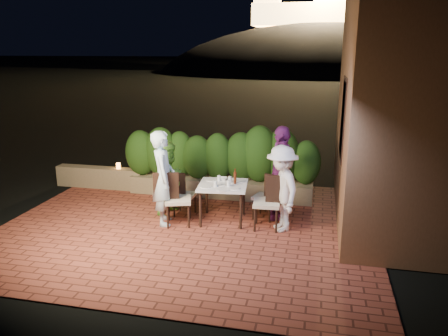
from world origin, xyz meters
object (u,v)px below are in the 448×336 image
(dining_table, at_px, (223,203))
(diner_green, at_px, (170,178))
(parapet_lamp, at_px, (118,166))
(chair_left_front, at_px, (178,199))
(diner_blue, at_px, (163,178))
(chair_right_back, at_px, (265,196))
(beer_bottle, at_px, (235,176))
(diner_purple, at_px, (281,173))
(diner_white, at_px, (282,189))
(chair_right_front, at_px, (267,202))
(chair_left_back, at_px, (185,194))
(bowl, at_px, (223,179))

(dining_table, height_order, diner_green, diner_green)
(dining_table, xyz_separation_m, parapet_lamp, (-2.90, 1.46, 0.20))
(chair_left_front, height_order, parapet_lamp, chair_left_front)
(diner_green, bearing_deg, diner_blue, -160.45)
(chair_left_front, distance_m, chair_right_back, 1.73)
(beer_bottle, distance_m, diner_purple, 0.92)
(diner_blue, distance_m, diner_purple, 2.30)
(diner_white, bearing_deg, diner_purple, 159.63)
(chair_right_front, relative_size, diner_blue, 0.57)
(chair_right_back, height_order, diner_blue, diner_blue)
(diner_purple, bearing_deg, beer_bottle, -77.20)
(chair_right_back, relative_size, diner_white, 0.57)
(beer_bottle, xyz_separation_m, diner_blue, (-1.30, -0.46, 0.01))
(diner_blue, distance_m, diner_green, 0.58)
(beer_bottle, relative_size, diner_purple, 0.16)
(chair_right_front, height_order, diner_blue, diner_blue)
(dining_table, distance_m, diner_green, 1.21)
(chair_left_back, xyz_separation_m, parapet_lamp, (-2.07, 1.31, 0.13))
(chair_left_back, bearing_deg, chair_left_front, -83.27)
(dining_table, bearing_deg, beer_bottle, 23.51)
(beer_bottle, relative_size, diner_white, 0.19)
(beer_bottle, relative_size, chair_right_front, 0.29)
(chair_left_back, bearing_deg, parapet_lamp, 150.51)
(diner_blue, bearing_deg, chair_left_back, -45.98)
(chair_right_front, distance_m, diner_white, 0.39)
(bowl, bearing_deg, chair_left_front, -137.46)
(dining_table, bearing_deg, diner_blue, -161.47)
(diner_green, height_order, diner_white, diner_white)
(chair_left_back, bearing_deg, diner_purple, 10.86)
(chair_right_back, bearing_deg, parapet_lamp, -0.81)
(chair_left_front, xyz_separation_m, chair_left_back, (-0.04, 0.52, -0.08))
(chair_left_front, xyz_separation_m, chair_right_back, (1.59, 0.68, -0.06))
(diner_white, bearing_deg, parapet_lamp, -138.92)
(diner_green, bearing_deg, chair_left_back, -85.03)
(chair_left_front, distance_m, diner_white, 1.97)
(beer_bottle, bearing_deg, diner_purple, 20.72)
(diner_blue, distance_m, diner_white, 2.24)
(dining_table, relative_size, diner_blue, 0.51)
(dining_table, height_order, bowl, bowl)
(beer_bottle, distance_m, bowl, 0.38)
(diner_blue, relative_size, diner_white, 1.13)
(chair_right_front, relative_size, parapet_lamp, 7.48)
(chair_left_back, relative_size, diner_blue, 0.48)
(diner_green, height_order, diner_purple, diner_purple)
(diner_blue, xyz_separation_m, diner_white, (2.23, 0.16, -0.10))
(chair_right_back, relative_size, diner_green, 0.62)
(chair_right_front, bearing_deg, beer_bottle, -27.43)
(bowl, distance_m, chair_left_front, 1.01)
(diner_purple, bearing_deg, diner_green, -92.11)
(dining_table, bearing_deg, diner_purple, 21.30)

